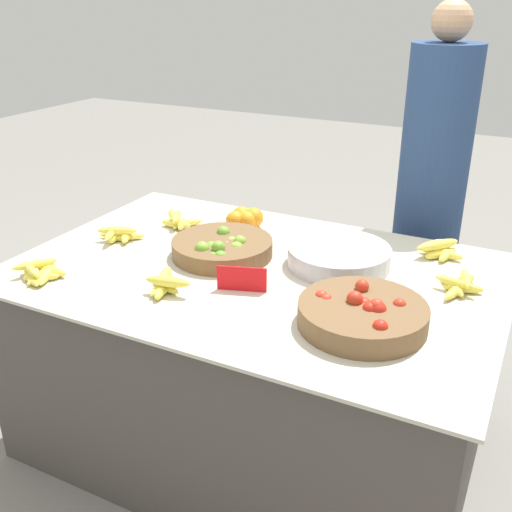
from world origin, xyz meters
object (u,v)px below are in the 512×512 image
object	(u,v)px
lime_bowl	(222,248)
tomato_basket	(363,314)
vendor_person	(428,212)
price_sign	(242,279)
metal_bowl	(339,256)

from	to	relation	value
lime_bowl	tomato_basket	world-z (taller)	tomato_basket
lime_bowl	vendor_person	xyz separation A→B (m)	(0.57, 0.78, -0.02)
lime_bowl	price_sign	bearing A→B (deg)	-47.26
metal_bowl	price_sign	world-z (taller)	price_sign
lime_bowl	vendor_person	world-z (taller)	vendor_person
tomato_basket	price_sign	xyz separation A→B (m)	(-0.41, 0.04, 0.00)
tomato_basket	price_sign	distance (m)	0.41
vendor_person	metal_bowl	bearing A→B (deg)	-103.95
metal_bowl	vendor_person	size ratio (longest dim) A/B	0.23
tomato_basket	vendor_person	world-z (taller)	vendor_person
lime_bowl	tomato_basket	bearing A→B (deg)	-22.16
price_sign	tomato_basket	bearing A→B (deg)	-23.66
tomato_basket	price_sign	size ratio (longest dim) A/B	2.41
price_sign	vendor_person	distance (m)	1.06
lime_bowl	vendor_person	distance (m)	0.97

